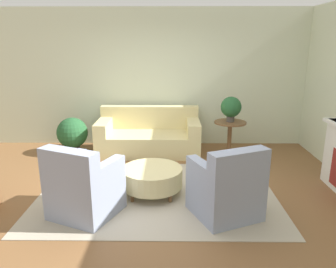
{
  "coord_description": "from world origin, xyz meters",
  "views": [
    {
      "loc": [
        0.2,
        -4.34,
        2.13
      ],
      "look_at": [
        0.15,
        0.55,
        0.75
      ],
      "focal_mm": 35.0,
      "sensor_mm": 36.0,
      "label": 1
    }
  ],
  "objects": [
    {
      "name": "potted_plant_floor",
      "position": [
        -1.74,
        1.82,
        0.4
      ],
      "size": [
        0.6,
        0.6,
        0.71
      ],
      "color": "#4C4742",
      "rests_on": "ground_plane"
    },
    {
      "name": "armchair_right",
      "position": [
        0.89,
        -0.62,
        0.38
      ],
      "size": [
        0.97,
        0.96,
        0.93
      ],
      "color": "#8E99B2",
      "rests_on": "rug"
    },
    {
      "name": "armchair_left",
      "position": [
        -0.89,
        -0.62,
        0.38
      ],
      "size": [
        0.97,
        0.96,
        0.93
      ],
      "color": "#8E99B2",
      "rests_on": "rug"
    },
    {
      "name": "couch",
      "position": [
        -0.24,
        1.91,
        0.31
      ],
      "size": [
        1.98,
        0.96,
        0.87
      ],
      "color": "beige",
      "rests_on": "ground_plane"
    },
    {
      "name": "ground_plane",
      "position": [
        0.0,
        0.0,
        0.0
      ],
      "size": [
        16.0,
        16.0,
        0.0
      ],
      "primitive_type": "plane",
      "color": "brown"
    },
    {
      "name": "side_table",
      "position": [
        1.3,
        1.62,
        0.48
      ],
      "size": [
        0.6,
        0.6,
        0.69
      ],
      "color": "brown",
      "rests_on": "ground_plane"
    },
    {
      "name": "potted_plant_on_side_table",
      "position": [
        1.3,
        1.62,
        0.96
      ],
      "size": [
        0.38,
        0.38,
        0.47
      ],
      "color": "#4C4742",
      "rests_on": "side_table"
    },
    {
      "name": "rug",
      "position": [
        0.0,
        0.0,
        0.01
      ],
      "size": [
        3.38,
        2.37,
        0.01
      ],
      "color": "#B2A893",
      "rests_on": "ground_plane"
    },
    {
      "name": "ottoman_table",
      "position": [
        -0.07,
        0.0,
        0.26
      ],
      "size": [
        0.87,
        0.87,
        0.39
      ],
      "color": "beige",
      "rests_on": "rug"
    },
    {
      "name": "wall_back",
      "position": [
        0.0,
        2.54,
        1.4
      ],
      "size": [
        8.95,
        0.12,
        2.8
      ],
      "color": "beige",
      "rests_on": "ground_plane"
    }
  ]
}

